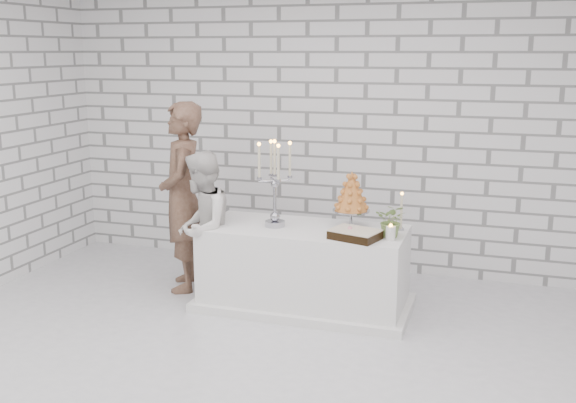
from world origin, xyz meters
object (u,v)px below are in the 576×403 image
at_px(croquembouche, 351,199).
at_px(candelabra, 275,184).
at_px(groom, 182,197).
at_px(bride, 202,228).
at_px(cake_table, 304,268).

bearing_deg(croquembouche, candelabra, -164.88).
relative_size(groom, croquembouche, 3.57).
distance_m(bride, candelabra, 0.80).
bearing_deg(candelabra, groom, 169.89).
bearing_deg(bride, candelabra, 92.31).
height_order(candelabra, croquembouche, candelabra).
relative_size(bride, candelabra, 1.81).
height_order(bride, candelabra, candelabra).
bearing_deg(cake_table, bride, -170.34).
distance_m(bride, croquembouche, 1.38).
height_order(cake_table, bride, bride).
xyz_separation_m(bride, croquembouche, (1.32, 0.30, 0.30)).
height_order(groom, bride, groom).
bearing_deg(candelabra, croquembouche, 15.12).
relative_size(bride, croquembouche, 2.77).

